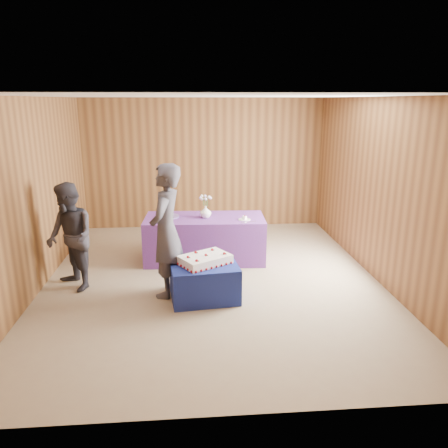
{
  "coord_description": "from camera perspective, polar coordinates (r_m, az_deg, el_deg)",
  "views": [
    {
      "loc": [
        -0.33,
        -6.18,
        2.65
      ],
      "look_at": [
        0.19,
        0.1,
        0.85
      ],
      "focal_mm": 35.0,
      "sensor_mm": 36.0,
      "label": 1
    }
  ],
  "objects": [
    {
      "name": "cake_slice",
      "position": [
        7.17,
        2.7,
        0.85
      ],
      "size": [
        0.08,
        0.08,
        0.07
      ],
      "rotation": [
        0.0,
        0.0,
        -0.8
      ],
      "color": "white",
      "rests_on": "plate"
    },
    {
      "name": "vase",
      "position": [
        7.3,
        -2.43,
        1.6
      ],
      "size": [
        0.25,
        0.25,
        0.2
      ],
      "primitive_type": "imported",
      "rotation": [
        0.0,
        0.0,
        0.37
      ],
      "color": "white",
      "rests_on": "serving_table"
    },
    {
      "name": "serving_table",
      "position": [
        7.44,
        -2.52,
        -1.91
      ],
      "size": [
        2.04,
        1.0,
        0.75
      ],
      "primitive_type": "cube",
      "rotation": [
        0.0,
        0.0,
        -0.05
      ],
      "color": "#693592",
      "rests_on": "ground"
    },
    {
      "name": "plate",
      "position": [
        7.18,
        2.69,
        0.59
      ],
      "size": [
        0.26,
        0.26,
        0.01
      ],
      "primitive_type": "cylinder",
      "rotation": [
        0.0,
        0.0,
        -0.45
      ],
      "color": "silver",
      "rests_on": "serving_table"
    },
    {
      "name": "flower_spray",
      "position": [
        7.24,
        -2.45,
        3.41
      ],
      "size": [
        0.21,
        0.21,
        0.16
      ],
      "color": "#255D28",
      "rests_on": "vase"
    },
    {
      "name": "knife",
      "position": [
        7.05,
        3.26,
        0.26
      ],
      "size": [
        0.25,
        0.11,
        0.0
      ],
      "primitive_type": "cube",
      "rotation": [
        0.0,
        0.0,
        0.33
      ],
      "color": "silver",
      "rests_on": "serving_table"
    },
    {
      "name": "room_shell",
      "position": [
        6.25,
        -1.65,
        8.1
      ],
      "size": [
        5.04,
        6.04,
        2.72
      ],
      "color": "brown",
      "rests_on": "ground"
    },
    {
      "name": "guest_right",
      "position": [
        6.55,
        -19.44,
        -1.65
      ],
      "size": [
        0.93,
        0.96,
        1.56
      ],
      "primitive_type": "imported",
      "rotation": [
        0.0,
        0.0,
        -0.92
      ],
      "color": "#302F38",
      "rests_on": "ground"
    },
    {
      "name": "guest_left",
      "position": [
        6.0,
        -7.57,
        -0.93
      ],
      "size": [
        0.61,
        0.77,
        1.85
      ],
      "primitive_type": "imported",
      "rotation": [
        0.0,
        0.0,
        -1.84
      ],
      "color": "#3B3944",
      "rests_on": "ground"
    },
    {
      "name": "cake_table",
      "position": [
        6.04,
        -2.6,
        -7.51
      ],
      "size": [
        0.97,
        0.8,
        0.5
      ],
      "primitive_type": "cube",
      "rotation": [
        0.0,
        0.0,
        0.12
      ],
      "color": "navy",
      "rests_on": "ground"
    },
    {
      "name": "ground",
      "position": [
        6.73,
        -1.53,
        -7.28
      ],
      "size": [
        6.0,
        6.0,
        0.0
      ],
      "primitive_type": "plane",
      "color": "gray",
      "rests_on": "ground"
    },
    {
      "name": "platter",
      "position": [
        7.41,
        -7.36,
        0.99
      ],
      "size": [
        0.49,
        0.49,
        0.02
      ],
      "primitive_type": "cylinder",
      "rotation": [
        0.0,
        0.0,
        0.33
      ],
      "color": "#6D52A5",
      "rests_on": "serving_table"
    },
    {
      "name": "sheet_cake",
      "position": [
        5.96,
        -2.5,
        -4.66
      ],
      "size": [
        0.81,
        0.74,
        0.16
      ],
      "rotation": [
        0.0,
        0.0,
        0.55
      ],
      "color": "white",
      "rests_on": "cake_table"
    }
  ]
}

